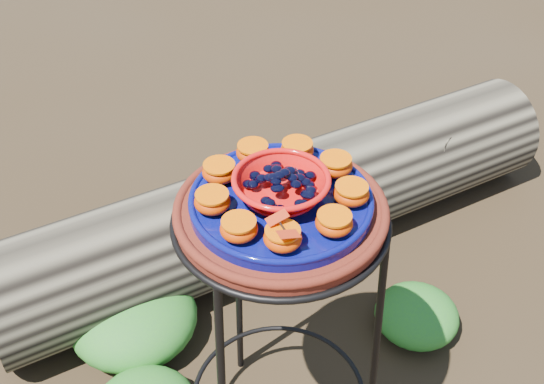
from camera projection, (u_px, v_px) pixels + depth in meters
name	position (u px, v px, depth m)	size (l,w,h in m)	color
plant_stand	(279.00, 341.00, 1.46)	(0.44, 0.44, 0.70)	black
terracotta_saucer	(281.00, 213.00, 1.23)	(0.38, 0.38, 0.03)	#4B130D
cobalt_plate	(281.00, 202.00, 1.21)	(0.33, 0.33, 0.02)	#000751
red_bowl	(281.00, 188.00, 1.19)	(0.16, 0.16, 0.05)	red
glass_gems	(281.00, 172.00, 1.17)	(0.13, 0.13, 0.02)	black
orange_half_0	(283.00, 238.00, 1.10)	(0.06, 0.06, 0.04)	#B41100
orange_half_1	(334.00, 223.00, 1.13)	(0.06, 0.06, 0.04)	#B41100
orange_half_2	(351.00, 194.00, 1.19)	(0.06, 0.06, 0.04)	#B41100
orange_half_3	(335.00, 166.00, 1.25)	(0.06, 0.06, 0.04)	#B41100
orange_half_4	(297.00, 150.00, 1.29)	(0.06, 0.06, 0.04)	#B41100
orange_half_5	(253.00, 152.00, 1.28)	(0.06, 0.06, 0.04)	#B41100
orange_half_6	(219.00, 172.00, 1.24)	(0.06, 0.06, 0.04)	#B41100
orange_half_7	(212.00, 202.00, 1.17)	(0.06, 0.06, 0.04)	#B41100
orange_half_8	(239.00, 229.00, 1.12)	(0.06, 0.06, 0.04)	#B41100
butterfly	(283.00, 227.00, 1.09)	(0.08, 0.05, 0.01)	#B92A0E
driftwood_log	(285.00, 204.00, 2.10)	(1.79, 0.47, 0.34)	black
foliage_right	(417.00, 314.00, 1.90)	(0.24, 0.24, 0.12)	#266525
foliage_back	(133.00, 316.00, 1.85)	(0.35, 0.35, 0.18)	#266525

